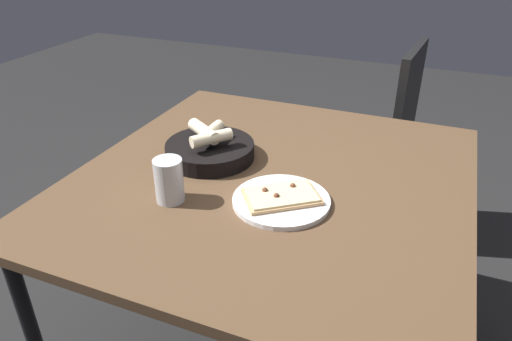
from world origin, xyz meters
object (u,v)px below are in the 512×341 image
at_px(dining_table, 272,192).
at_px(pizza_plate, 281,199).
at_px(beer_glass, 169,182).
at_px(bread_basket, 210,149).
at_px(chair_near, 378,131).

bearing_deg(dining_table, pizza_plate, 30.20).
height_order(pizza_plate, beer_glass, beer_glass).
distance_m(pizza_plate, beer_glass, 0.30).
bearing_deg(bread_basket, beer_glass, 3.34).
bearing_deg(dining_table, bread_basket, -98.17).
distance_m(bread_basket, chair_near, 1.07).
bearing_deg(bread_basket, pizza_plate, 61.67).
height_order(bread_basket, beer_glass, beer_glass).
bearing_deg(beer_glass, chair_near, 162.87).
height_order(dining_table, pizza_plate, pizza_plate).
relative_size(pizza_plate, bread_basket, 0.94).
relative_size(dining_table, bread_basket, 4.21).
height_order(dining_table, bread_basket, bread_basket).
bearing_deg(chair_near, dining_table, -9.74).
distance_m(dining_table, beer_glass, 0.32).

